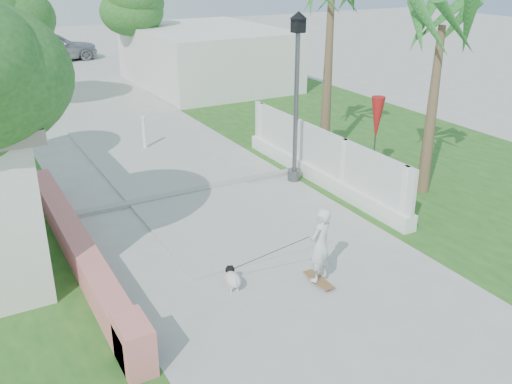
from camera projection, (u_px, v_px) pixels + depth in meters
ground at (324, 311)px, 9.90m from camera, size 90.00×90.00×0.00m
path_strip at (69, 89)px, 26.00m from camera, size 3.20×36.00×0.06m
curb at (189, 192)px, 14.71m from camera, size 6.50×0.25×0.10m
grass_right at (356, 135)px, 19.48m from camera, size 8.00×20.00×0.01m
pink_wall at (81, 253)px, 11.16m from camera, size 0.45×8.20×0.80m
lattice_fence at (320, 164)px, 15.24m from camera, size 0.35×7.00×1.50m
building_right at (206, 56)px, 26.59m from camera, size 6.00×8.00×2.60m
street_lamp at (296, 92)px, 14.69m from camera, size 0.44×0.44×4.44m
bollard at (144, 132)px, 17.82m from camera, size 0.14×0.14×1.09m
patio_umbrella at (377, 120)px, 15.02m from camera, size 0.36×0.36×2.30m
tree_path_right at (131, 6)px, 26.09m from camera, size 3.00×3.00×4.79m
palm_far at (331, 3)px, 15.46m from camera, size 1.80×1.80×5.30m
palm_near at (441, 36)px, 13.36m from camera, size 1.80×1.80×4.70m
skateboarder at (282, 252)px, 10.43m from camera, size 1.81×1.20×1.54m
dog at (232, 278)px, 10.49m from camera, size 0.35×0.58×0.41m
parked_car at (54, 47)px, 32.53m from camera, size 4.88×2.26×1.62m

